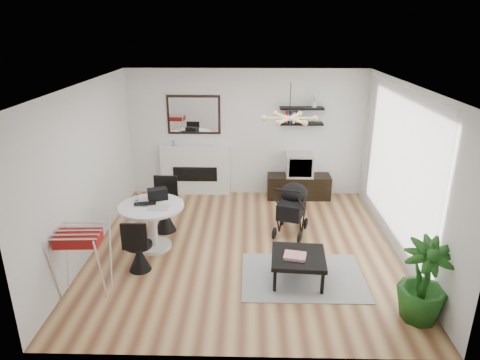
{
  "coord_description": "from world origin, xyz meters",
  "views": [
    {
      "loc": [
        0.08,
        -6.35,
        3.55
      ],
      "look_at": [
        -0.08,
        0.4,
        1.07
      ],
      "focal_mm": 32.0,
      "sensor_mm": 36.0,
      "label": 1
    }
  ],
  "objects_px": {
    "crt_tv": "(299,165)",
    "dining_table": "(152,220)",
    "tv_console": "(299,186)",
    "potted_plant": "(424,281)",
    "coffee_table": "(298,258)",
    "fireplace": "(195,164)",
    "drying_rack": "(83,260)",
    "stroller": "(292,210)"
  },
  "relations": [
    {
      "from": "drying_rack",
      "to": "crt_tv",
      "type": "bearing_deg",
      "value": 44.61
    },
    {
      "from": "crt_tv",
      "to": "coffee_table",
      "type": "bearing_deg",
      "value": -96.0
    },
    {
      "from": "dining_table",
      "to": "tv_console",
      "type": "bearing_deg",
      "value": 40.65
    },
    {
      "from": "crt_tv",
      "to": "drying_rack",
      "type": "distance_m",
      "value": 4.88
    },
    {
      "from": "drying_rack",
      "to": "stroller",
      "type": "distance_m",
      "value": 3.59
    },
    {
      "from": "stroller",
      "to": "potted_plant",
      "type": "bearing_deg",
      "value": -41.52
    },
    {
      "from": "drying_rack",
      "to": "coffee_table",
      "type": "xyz_separation_m",
      "value": [
        2.98,
        0.4,
        -0.16
      ]
    },
    {
      "from": "dining_table",
      "to": "potted_plant",
      "type": "xyz_separation_m",
      "value": [
        3.76,
        -1.75,
        0.04
      ]
    },
    {
      "from": "drying_rack",
      "to": "stroller",
      "type": "xyz_separation_m",
      "value": [
        3.02,
        1.95,
        -0.1
      ]
    },
    {
      "from": "stroller",
      "to": "coffee_table",
      "type": "xyz_separation_m",
      "value": [
        -0.04,
        -1.55,
        -0.07
      ]
    },
    {
      "from": "drying_rack",
      "to": "coffee_table",
      "type": "relative_size",
      "value": 1.21
    },
    {
      "from": "stroller",
      "to": "potted_plant",
      "type": "distance_m",
      "value": 2.78
    },
    {
      "from": "dining_table",
      "to": "drying_rack",
      "type": "relative_size",
      "value": 1.07
    },
    {
      "from": "tv_console",
      "to": "dining_table",
      "type": "bearing_deg",
      "value": -139.35
    },
    {
      "from": "tv_console",
      "to": "crt_tv",
      "type": "bearing_deg",
      "value": -152.35
    },
    {
      "from": "crt_tv",
      "to": "fireplace",
      "type": "bearing_deg",
      "value": 175.63
    },
    {
      "from": "crt_tv",
      "to": "potted_plant",
      "type": "relative_size",
      "value": 0.51
    },
    {
      "from": "dining_table",
      "to": "stroller",
      "type": "relative_size",
      "value": 1.07
    },
    {
      "from": "dining_table",
      "to": "coffee_table",
      "type": "distance_m",
      "value": 2.49
    },
    {
      "from": "crt_tv",
      "to": "dining_table",
      "type": "xyz_separation_m",
      "value": [
        -2.64,
        -2.27,
        -0.23
      ]
    },
    {
      "from": "stroller",
      "to": "drying_rack",
      "type": "bearing_deg",
      "value": -129.32
    },
    {
      "from": "dining_table",
      "to": "drying_rack",
      "type": "height_order",
      "value": "drying_rack"
    },
    {
      "from": "fireplace",
      "to": "coffee_table",
      "type": "bearing_deg",
      "value": -60.51
    },
    {
      "from": "potted_plant",
      "to": "tv_console",
      "type": "bearing_deg",
      "value": 105.48
    },
    {
      "from": "fireplace",
      "to": "crt_tv",
      "type": "xyz_separation_m",
      "value": [
        2.23,
        -0.17,
        0.06
      ]
    },
    {
      "from": "fireplace",
      "to": "crt_tv",
      "type": "bearing_deg",
      "value": -4.37
    },
    {
      "from": "potted_plant",
      "to": "coffee_table",
      "type": "bearing_deg",
      "value": 150.04
    },
    {
      "from": "crt_tv",
      "to": "drying_rack",
      "type": "relative_size",
      "value": 0.56
    },
    {
      "from": "stroller",
      "to": "crt_tv",
      "type": "bearing_deg",
      "value": 97.75
    },
    {
      "from": "crt_tv",
      "to": "dining_table",
      "type": "bearing_deg",
      "value": -139.33
    },
    {
      "from": "dining_table",
      "to": "coffee_table",
      "type": "bearing_deg",
      "value": -21.47
    },
    {
      "from": "potted_plant",
      "to": "crt_tv",
      "type": "bearing_deg",
      "value": 105.58
    },
    {
      "from": "fireplace",
      "to": "tv_console",
      "type": "distance_m",
      "value": 2.28
    },
    {
      "from": "crt_tv",
      "to": "coffee_table",
      "type": "xyz_separation_m",
      "value": [
        -0.33,
        -3.18,
        -0.38
      ]
    },
    {
      "from": "drying_rack",
      "to": "coffee_table",
      "type": "distance_m",
      "value": 3.01
    },
    {
      "from": "crt_tv",
      "to": "potted_plant",
      "type": "xyz_separation_m",
      "value": [
        1.12,
        -4.02,
        -0.2
      ]
    },
    {
      "from": "coffee_table",
      "to": "fireplace",
      "type": "bearing_deg",
      "value": 119.49
    },
    {
      "from": "tv_console",
      "to": "drying_rack",
      "type": "bearing_deg",
      "value": -132.79
    },
    {
      "from": "potted_plant",
      "to": "fireplace",
      "type": "bearing_deg",
      "value": 128.64
    },
    {
      "from": "tv_console",
      "to": "crt_tv",
      "type": "distance_m",
      "value": 0.49
    },
    {
      "from": "tv_console",
      "to": "drying_rack",
      "type": "relative_size",
      "value": 1.35
    },
    {
      "from": "stroller",
      "to": "coffee_table",
      "type": "relative_size",
      "value": 1.21
    }
  ]
}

